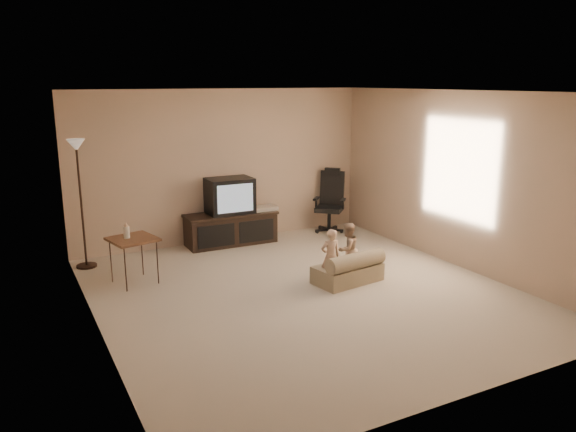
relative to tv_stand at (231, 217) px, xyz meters
name	(u,v)px	position (x,y,z in m)	size (l,w,h in m)	color
floor	(304,293)	(-0.01, -2.49, -0.45)	(5.50, 5.50, 0.00)	#B0A38C
room_shell	(305,175)	(-0.01, -2.49, 1.06)	(5.50, 5.50, 5.50)	white
tv_stand	(231,217)	(0.00, 0.00, 0.00)	(1.54, 0.59, 1.10)	black
office_chair	(330,209)	(1.86, -0.09, -0.05)	(0.73, 0.73, 1.12)	black
side_table	(132,239)	(-1.84, -1.13, 0.15)	(0.67, 0.67, 0.84)	brown
floor_lamp	(79,175)	(-2.31, -0.15, 0.89)	(0.29, 0.29, 1.84)	black
child_sofa	(350,270)	(0.70, -2.45, -0.28)	(0.96, 0.63, 0.44)	gray
toddler_left	(331,257)	(0.45, -2.36, -0.08)	(0.27, 0.20, 0.75)	tan
toddler_right	(348,249)	(0.84, -2.19, -0.08)	(0.36, 0.20, 0.75)	tan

